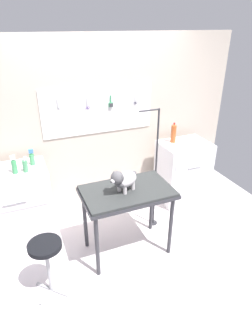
# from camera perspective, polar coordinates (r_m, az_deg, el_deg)

# --- Properties ---
(ground) EXTENTS (4.40, 4.00, 0.04)m
(ground) POSITION_cam_1_polar(r_m,az_deg,el_deg) (3.45, 1.74, -17.13)
(ground) COLOR silver
(rear_wall_panel) EXTENTS (4.00, 0.11, 2.30)m
(rear_wall_panel) POSITION_cam_1_polar(r_m,az_deg,el_deg) (3.87, -5.78, 8.47)
(rear_wall_panel) COLOR #BEB0A1
(rear_wall_panel) RESTS_ON ground
(grooming_table) EXTENTS (0.97, 0.59, 0.82)m
(grooming_table) POSITION_cam_1_polar(r_m,az_deg,el_deg) (3.05, 0.25, -5.81)
(grooming_table) COLOR #2D2D33
(grooming_table) RESTS_ON ground
(grooming_arm) EXTENTS (0.30, 0.11, 1.56)m
(grooming_arm) POSITION_cam_1_polar(r_m,az_deg,el_deg) (3.48, 5.82, -1.53)
(grooming_arm) COLOR #2D2D33
(grooming_arm) RESTS_ON ground
(dog) EXTENTS (0.36, 0.27, 0.27)m
(dog) POSITION_cam_1_polar(r_m,az_deg,el_deg) (2.89, -0.51, -2.33)
(dog) COLOR silver
(dog) RESTS_ON grooming_table
(counter_left) EXTENTS (0.80, 0.58, 0.92)m
(counter_left) POSITION_cam_1_polar(r_m,az_deg,el_deg) (3.65, -21.20, -6.89)
(counter_left) COLOR silver
(counter_left) RESTS_ON ground
(cabinet_right) EXTENTS (0.68, 0.54, 0.90)m
(cabinet_right) POSITION_cam_1_polar(r_m,az_deg,el_deg) (4.23, 11.30, -0.70)
(cabinet_right) COLOR silver
(cabinet_right) RESTS_ON ground
(stool) EXTENTS (0.31, 0.31, 0.61)m
(stool) POSITION_cam_1_polar(r_m,az_deg,el_deg) (2.83, -15.78, -16.25)
(stool) COLOR #9E9EA3
(stool) RESTS_ON ground
(shampoo_bottle) EXTENTS (0.06, 0.06, 0.21)m
(shampoo_bottle) POSITION_cam_1_polar(r_m,az_deg,el_deg) (3.31, -21.57, 0.43)
(shampoo_bottle) COLOR #419A5D
(shampoo_bottle) RESTS_ON counter_left
(pump_bottle_white) EXTENTS (0.06, 0.06, 0.18)m
(pump_bottle_white) POSITION_cam_1_polar(r_m,az_deg,el_deg) (3.30, -19.61, 0.42)
(pump_bottle_white) COLOR #4A9463
(pump_bottle_white) RESTS_ON counter_left
(detangler_spray) EXTENTS (0.06, 0.06, 0.19)m
(detangler_spray) POSITION_cam_1_polar(r_m,az_deg,el_deg) (3.44, -18.39, 1.87)
(detangler_spray) COLOR #489F63
(detangler_spray) RESTS_ON counter_left
(soda_bottle) EXTENTS (0.07, 0.07, 0.28)m
(soda_bottle) POSITION_cam_1_polar(r_m,az_deg,el_deg) (4.00, 9.53, 6.91)
(soda_bottle) COLOR #B85326
(soda_bottle) RESTS_ON cabinet_right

